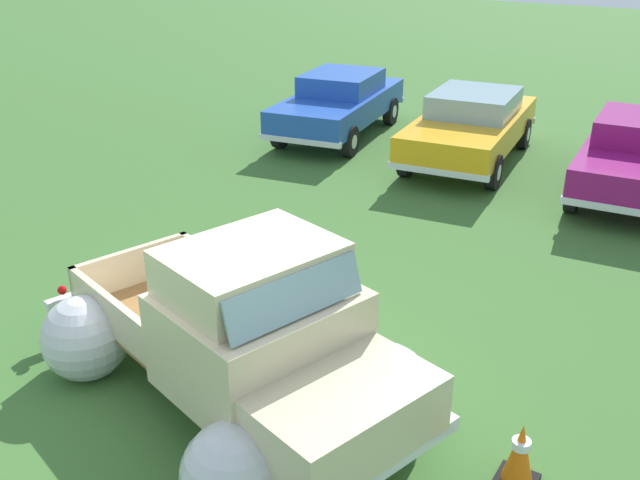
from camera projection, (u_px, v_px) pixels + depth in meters
name	position (u px, v px, depth m)	size (l,w,h in m)	color
ground_plane	(227.00, 393.00, 7.63)	(80.00, 80.00, 0.00)	#3D6B2D
vintage_pickup_truck	(245.00, 348.00, 7.06)	(4.97, 3.71, 1.96)	black
show_car_0	(339.00, 102.00, 16.39)	(2.49, 4.64, 1.43)	black
show_car_1	(471.00, 124.00, 14.62)	(2.39, 4.68, 1.43)	black
show_car_2	(640.00, 154.00, 12.79)	(2.18, 4.36, 1.43)	black
lane_cone_0	(520.00, 454.00, 6.31)	(0.36, 0.36, 0.63)	black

